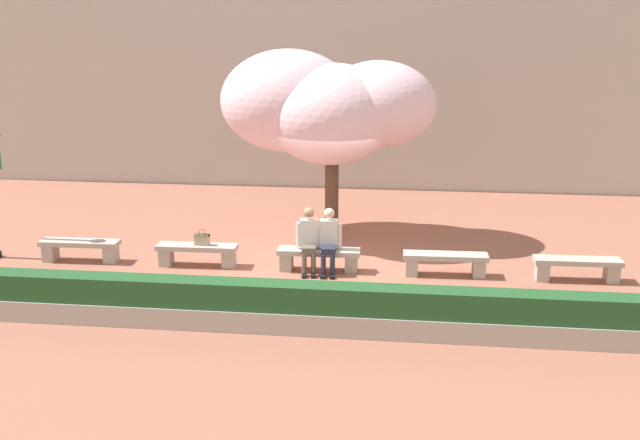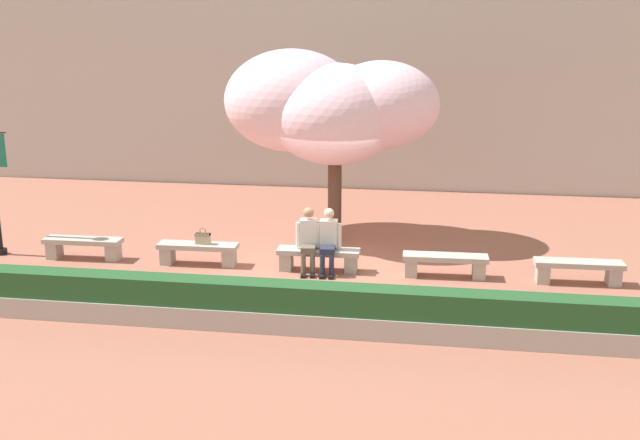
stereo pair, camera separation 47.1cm
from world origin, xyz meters
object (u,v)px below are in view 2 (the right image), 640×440
object	(u,v)px
stone_bench_near_west	(198,251)
stone_bench_east_end	(578,269)
stone_bench_near_east	(445,262)
handbag	(203,238)
cherry_tree_main	(329,107)
stone_bench_west_end	(83,245)
stone_bench_center	(318,256)
person_seated_right	(328,238)
person_seated_left	(308,237)

from	to	relation	value
stone_bench_near_west	stone_bench_east_end	size ratio (longest dim) A/B	1.00
stone_bench_near_west	stone_bench_near_east	world-z (taller)	same
handbag	cherry_tree_main	distance (m)	4.10
stone_bench_west_end	handbag	distance (m)	2.64
handbag	stone_bench_center	bearing A→B (deg)	-0.13
stone_bench_center	stone_bench_near_east	bearing A→B (deg)	0.00
stone_bench_near_west	handbag	xyz separation A→B (m)	(0.12, 0.01, 0.28)
stone_bench_west_end	person_seated_right	size ratio (longest dim) A/B	1.29
stone_bench_west_end	handbag	bearing A→B (deg)	0.12
handbag	stone_bench_west_end	bearing A→B (deg)	-179.88
person_seated_right	handbag	bearing A→B (deg)	178.70
stone_bench_east_end	person_seated_right	distance (m)	4.82
stone_bench_center	stone_bench_east_end	world-z (taller)	same
stone_bench_near_west	stone_bench_near_east	bearing A→B (deg)	0.00
stone_bench_near_west	stone_bench_center	bearing A→B (deg)	0.00
stone_bench_west_end	stone_bench_center	xyz separation A→B (m)	(5.02, 0.00, 0.00)
stone_bench_near_east	person_seated_left	size ratio (longest dim) A/B	1.29
stone_bench_east_end	person_seated_left	distance (m)	5.23
person_seated_left	handbag	xyz separation A→B (m)	(-2.20, 0.06, -0.12)
stone_bench_west_end	stone_bench_near_west	distance (m)	2.51
stone_bench_near_west	stone_bench_center	size ratio (longest dim) A/B	1.00
stone_bench_center	cherry_tree_main	size ratio (longest dim) A/B	0.34
cherry_tree_main	handbag	bearing A→B (deg)	-132.72
stone_bench_west_end	stone_bench_near_east	world-z (taller)	same
stone_bench_near_east	cherry_tree_main	size ratio (longest dim) A/B	0.34
stone_bench_center	person_seated_right	distance (m)	0.45
stone_bench_near_east	stone_bench_east_end	bearing A→B (deg)	0.00
person_seated_right	stone_bench_east_end	bearing A→B (deg)	0.64
stone_bench_west_end	person_seated_right	xyz separation A→B (m)	(5.22, -0.05, 0.40)
stone_bench_west_end	stone_bench_east_end	xyz separation A→B (m)	(10.03, 0.00, 0.00)
stone_bench_near_east	stone_bench_east_end	size ratio (longest dim) A/B	1.00
stone_bench_center	stone_bench_east_end	distance (m)	5.02
stone_bench_west_end	person_seated_right	bearing A→B (deg)	-0.59
person_seated_left	person_seated_right	size ratio (longest dim) A/B	1.00
stone_bench_near_west	handbag	world-z (taller)	handbag
stone_bench_near_east	person_seated_right	bearing A→B (deg)	-178.67
person_seated_left	stone_bench_east_end	bearing A→B (deg)	0.58
person_seated_left	handbag	world-z (taller)	person_seated_left
stone_bench_center	stone_bench_near_west	bearing A→B (deg)	180.00
stone_bench_east_end	person_seated_right	bearing A→B (deg)	-179.36
person_seated_left	stone_bench_near_west	bearing A→B (deg)	178.69
stone_bench_east_end	person_seated_left	world-z (taller)	person_seated_left
person_seated_right	stone_bench_west_end	bearing A→B (deg)	179.41
person_seated_left	handbag	distance (m)	2.20
stone_bench_east_end	handbag	size ratio (longest dim) A/B	4.89
stone_bench_center	person_seated_left	bearing A→B (deg)	-164.78
stone_bench_near_west	cherry_tree_main	size ratio (longest dim) A/B	0.34
stone_bench_near_west	person_seated_left	xyz separation A→B (m)	(2.31, -0.05, 0.40)
stone_bench_center	person_seated_left	world-z (taller)	person_seated_left
stone_bench_near_east	stone_bench_west_end	bearing A→B (deg)	180.00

